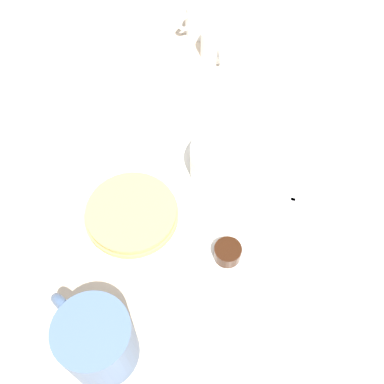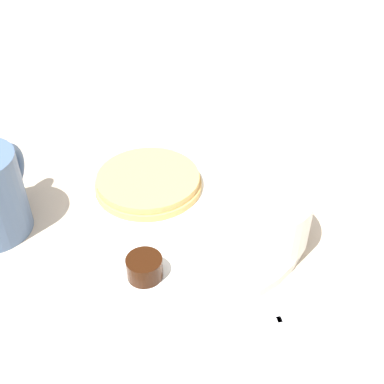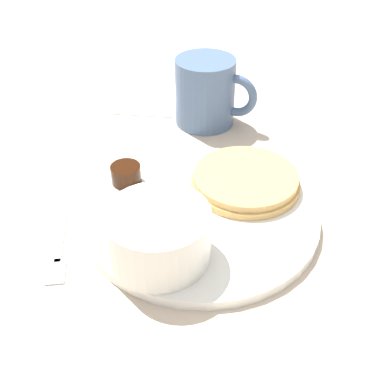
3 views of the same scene
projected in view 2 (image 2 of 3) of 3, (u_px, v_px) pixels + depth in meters
The scene contains 7 objects.
ground_plane at pixel (190, 220), 0.59m from camera, with size 4.00×4.00×0.00m, color #C6B299.
plate at pixel (190, 217), 0.58m from camera, with size 0.28×0.28×0.01m.
pancake_stack at pixel (148, 182), 0.61m from camera, with size 0.14×0.14×0.02m.
bowl at pixel (261, 214), 0.53m from camera, with size 0.11×0.11×0.06m.
syrup_cup at pixel (145, 267), 0.49m from camera, with size 0.04×0.04×0.02m.
butter_ramekin at pixel (272, 238), 0.52m from camera, with size 0.04×0.04×0.04m.
fork at pixel (264, 322), 0.47m from camera, with size 0.13×0.03×0.00m.
Camera 2 is at (0.06, 0.43, 0.39)m, focal length 45.00 mm.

